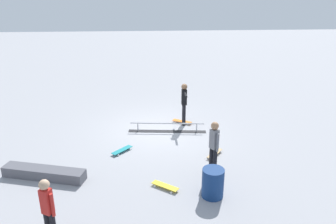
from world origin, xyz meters
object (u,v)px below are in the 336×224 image
skater_main (184,101)px  loose_skateboard_yellow (165,186)px  skateboard_main (182,121)px  grind_rail (167,128)px  bystander_red_shirt (48,209)px  loose_skateboard_natural (215,153)px  skate_ledge (44,173)px  bystander_grey_shirt (214,145)px  loose_skateboard_teal (122,150)px  trash_bin (213,183)px

skater_main → loose_skateboard_yellow: (1.01, 4.44, -0.92)m
skateboard_main → loose_skateboard_yellow: (0.97, 4.60, 0.00)m
loose_skateboard_yellow → grind_rail: bearing=121.7°
grind_rail → bystander_red_shirt: (2.87, 5.73, 0.75)m
loose_skateboard_natural → skater_main: bearing=51.9°
skate_ledge → skateboard_main: 5.88m
bystander_grey_shirt → loose_skateboard_teal: 3.31m
skateboard_main → bystander_red_shirt: (3.54, 6.53, 0.84)m
trash_bin → loose_skateboard_yellow: bearing=-19.4°
loose_skateboard_teal → trash_bin: (-2.57, 2.66, 0.33)m
loose_skateboard_teal → bystander_red_shirt: bearing=-153.2°
bystander_red_shirt → loose_skateboard_natural: bystander_red_shirt is taller
skate_ledge → skater_main: size_ratio=1.44×
loose_skateboard_yellow → trash_bin: 1.36m
grind_rail → loose_skateboard_yellow: grind_rail is taller
bystander_red_shirt → loose_skateboard_teal: 4.42m
loose_skateboard_natural → loose_skateboard_teal: 3.11m
grind_rail → skateboard_main: (-0.67, -0.80, -0.09)m
skater_main → bystander_grey_shirt: size_ratio=1.03×
grind_rail → skate_ledge: grind_rail is taller
skateboard_main → trash_bin: bearing=-56.9°
skater_main → loose_skateboard_yellow: size_ratio=2.25×
grind_rail → loose_skateboard_yellow: 3.81m
grind_rail → skateboard_main: size_ratio=3.78×
skateboard_main → loose_skateboard_natural: (-0.78, 2.82, 0.00)m
skater_main → loose_skateboard_yellow: bearing=166.8°
skater_main → bystander_grey_shirt: skater_main is taller
skateboard_main → loose_skateboard_teal: size_ratio=1.10×
skater_main → loose_skateboard_yellow: skater_main is taller
skater_main → loose_skateboard_natural: (-0.73, 2.66, -0.92)m
grind_rail → loose_skateboard_teal: (1.63, 1.57, -0.09)m
loose_skateboard_yellow → skate_ledge: bearing=-156.2°
bystander_grey_shirt → trash_bin: bearing=139.5°
skater_main → skateboard_main: size_ratio=2.16×
skate_ledge → skater_main: bearing=-140.9°
loose_skateboard_yellow → bystander_red_shirt: bearing=-106.9°
grind_rail → skate_ledge: bearing=44.2°
grind_rail → loose_skateboard_natural: (-1.45, 2.02, -0.09)m
loose_skateboard_yellow → skater_main: bearing=113.3°
grind_rail → loose_skateboard_yellow: bearing=91.1°
bystander_grey_shirt → bystander_red_shirt: bystander_grey_shirt is taller
skate_ledge → bystander_grey_shirt: 5.02m
skater_main → bystander_grey_shirt: (-0.45, 3.75, -0.05)m
loose_skateboard_yellow → trash_bin: trash_bin is taller
skate_ledge → loose_skateboard_yellow: (-3.50, 0.77, -0.08)m
grind_rail → loose_skateboard_teal: bearing=49.5°
bystander_grey_shirt → trash_bin: (0.22, 1.12, -0.54)m
skateboard_main → loose_skateboard_yellow: bearing=-71.9°
bystander_red_shirt → loose_skateboard_natural: (-4.32, -3.71, -0.84)m
bystander_grey_shirt → trash_bin: bystander_grey_shirt is taller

